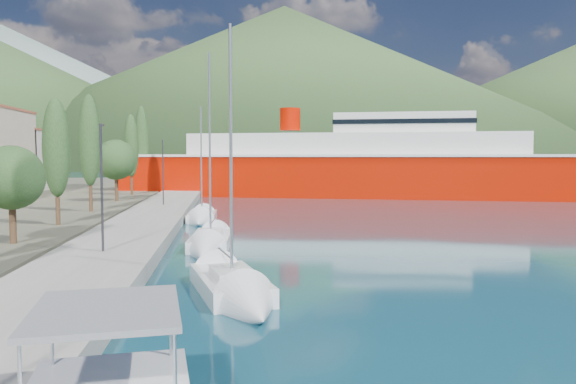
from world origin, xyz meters
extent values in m
plane|color=#124151|center=(0.00, 120.00, 0.00)|extent=(1400.00, 1400.00, 0.00)
cube|color=gray|center=(-9.00, 26.00, 0.40)|extent=(5.00, 88.00, 0.80)
cone|color=gray|center=(80.00, 680.00, 90.00)|extent=(760.00, 760.00, 180.00)
cone|color=#38562B|center=(40.00, 400.00, 57.50)|extent=(480.00, 480.00, 115.00)
cube|color=silver|center=(-32.00, 66.00, 4.70)|extent=(9.00, 10.00, 8.00)
cube|color=#9E5138|center=(-32.00, 66.00, 8.85)|extent=(9.20, 10.20, 0.30)
cylinder|color=#47301E|center=(-14.41, 16.62, 1.77)|extent=(0.36, 0.36, 2.13)
sphere|color=#2B4A22|center=(-14.41, 16.62, 4.19)|extent=(3.41, 3.41, 3.41)
cylinder|color=#47301E|center=(-14.41, 24.66, 1.64)|extent=(0.30, 0.30, 1.87)
ellipsoid|color=#2B4A22|center=(-14.41, 24.66, 5.89)|extent=(1.80, 1.80, 6.63)
cylinder|color=#47301E|center=(-14.41, 33.89, 1.77)|extent=(0.30, 0.30, 2.15)
ellipsoid|color=#2B4A22|center=(-14.41, 33.89, 6.66)|extent=(1.80, 1.80, 7.62)
cylinder|color=#47301E|center=(-14.41, 45.06, 2.00)|extent=(0.36, 0.36, 2.60)
sphere|color=#2B4A22|center=(-14.41, 45.06, 4.96)|extent=(4.16, 4.16, 4.16)
cylinder|color=#47301E|center=(-14.41, 54.42, 1.76)|extent=(0.30, 0.30, 2.11)
ellipsoid|color=#2B4A22|center=(-14.41, 54.42, 6.55)|extent=(1.80, 1.80, 7.49)
cylinder|color=#47301E|center=(-14.41, 62.98, 1.95)|extent=(0.30, 0.30, 2.51)
ellipsoid|color=#2B4A22|center=(-14.41, 62.98, 7.65)|extent=(1.80, 1.80, 8.88)
cylinder|color=#2D2D33|center=(-9.00, 12.92, 3.80)|extent=(0.12, 0.12, 6.00)
cube|color=#2D2D33|center=(-9.00, 13.17, 6.80)|extent=(0.15, 0.50, 0.12)
cylinder|color=#2D2D33|center=(-9.00, 38.90, 3.80)|extent=(0.12, 0.12, 6.00)
cube|color=#2D2D33|center=(-9.00, 39.15, 6.80)|extent=(0.15, 0.50, 0.12)
cube|color=slate|center=(-5.19, -4.68, 2.70)|extent=(2.76, 3.15, 0.11)
cube|color=silver|center=(-3.03, 7.31, 0.25)|extent=(3.41, 6.01, 0.90)
cube|color=silver|center=(-2.95, 6.95, 0.85)|extent=(1.82, 2.50, 0.35)
cylinder|color=silver|center=(-2.95, 6.95, 5.48)|extent=(0.12, 0.12, 9.55)
cone|color=silver|center=(-2.29, 3.77, 0.25)|extent=(2.80, 3.05, 2.31)
cube|color=silver|center=(-4.04, 19.00, 0.24)|extent=(2.63, 6.29, 0.87)
cube|color=silver|center=(-4.07, 18.60, 0.82)|extent=(1.50, 2.55, 0.34)
cylinder|color=silver|center=(-4.07, 18.60, 5.99)|extent=(0.12, 0.12, 10.63)
cone|color=silver|center=(-4.31, 15.07, 0.24)|extent=(2.41, 3.02, 2.22)
cube|color=silver|center=(-5.14, 32.27, 0.24)|extent=(2.35, 5.13, 0.87)
cube|color=silver|center=(-5.14, 31.93, 0.82)|extent=(1.38, 2.06, 0.34)
cylinder|color=silver|center=(-5.14, 31.93, 5.03)|extent=(0.12, 0.12, 8.70)
cone|color=silver|center=(-5.22, 29.02, 0.24)|extent=(2.28, 2.42, 2.22)
cube|color=#B81100|center=(13.91, 59.94, 2.38)|extent=(63.72, 30.39, 6.05)
cube|color=silver|center=(13.91, 59.94, 5.40)|extent=(64.25, 30.89, 0.32)
cube|color=silver|center=(13.91, 59.94, 6.70)|extent=(44.49, 22.71, 3.24)
cube|color=silver|center=(20.11, 58.08, 9.61)|extent=(19.11, 12.73, 2.59)
cylinder|color=#B81100|center=(5.63, 62.42, 10.37)|extent=(2.81, 2.81, 3.02)
camera|label=1|loc=(-3.13, -14.38, 5.32)|focal=35.00mm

